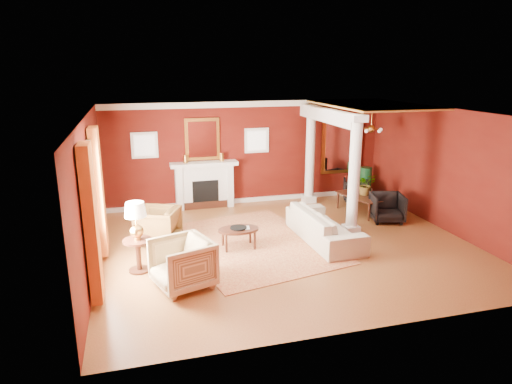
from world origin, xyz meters
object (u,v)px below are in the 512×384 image
object	(u,v)px
armchair_leopard	(158,224)
armchair_stripe	(182,261)
coffee_table	(239,231)
sofa	(325,221)
side_table	(136,226)
dining_table	(363,199)

from	to	relation	value
armchair_leopard	armchair_stripe	bearing A→B (deg)	30.34
armchair_stripe	coffee_table	size ratio (longest dim) A/B	1.11
sofa	side_table	bearing A→B (deg)	95.57
armchair_leopard	armchair_stripe	distance (m)	2.32
coffee_table	dining_table	world-z (taller)	dining_table
sofa	armchair_leopard	world-z (taller)	sofa
armchair_leopard	dining_table	xyz separation A→B (m)	(5.47, 0.76, -0.06)
sofa	armchair_stripe	xyz separation A→B (m)	(-3.35, -1.42, 0.02)
side_table	sofa	bearing A→B (deg)	7.58
armchair_leopard	side_table	distance (m)	1.57
sofa	dining_table	distance (m)	2.46
armchair_stripe	coffee_table	bearing A→B (deg)	118.99
sofa	side_table	size ratio (longest dim) A/B	1.74
armchair_leopard	coffee_table	bearing A→B (deg)	87.27
coffee_table	armchair_leopard	bearing A→B (deg)	154.05
sofa	dining_table	bearing A→B (deg)	-50.24
coffee_table	armchair_stripe	bearing A→B (deg)	-132.60
sofa	side_table	xyz separation A→B (m)	(-4.09, -0.54, 0.45)
dining_table	armchair_stripe	bearing A→B (deg)	106.77
sofa	armchair_stripe	bearing A→B (deg)	110.98
coffee_table	dining_table	xyz separation A→B (m)	(3.81, 1.57, -0.02)
sofa	side_table	world-z (taller)	side_table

